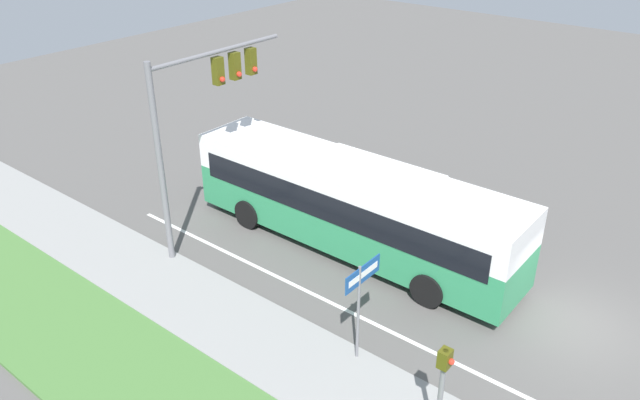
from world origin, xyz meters
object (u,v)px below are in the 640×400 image
(signal_gantry, at_px, (202,106))
(street_sign, at_px, (361,293))
(bus, at_px, (351,201))
(pedestrian_signal, at_px, (442,382))

(signal_gantry, relative_size, street_sign, 2.27)
(bus, bearing_deg, street_sign, -141.50)
(pedestrian_signal, bearing_deg, bus, 49.14)
(signal_gantry, distance_m, pedestrian_signal, 11.56)
(bus, distance_m, pedestrian_signal, 8.61)
(signal_gantry, xyz_separation_m, pedestrian_signal, (-3.12, -10.72, -2.99))
(bus, distance_m, street_sign, 5.59)
(pedestrian_signal, bearing_deg, signal_gantry, 73.75)
(signal_gantry, relative_size, pedestrian_signal, 2.42)
(signal_gantry, bearing_deg, street_sign, -103.59)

